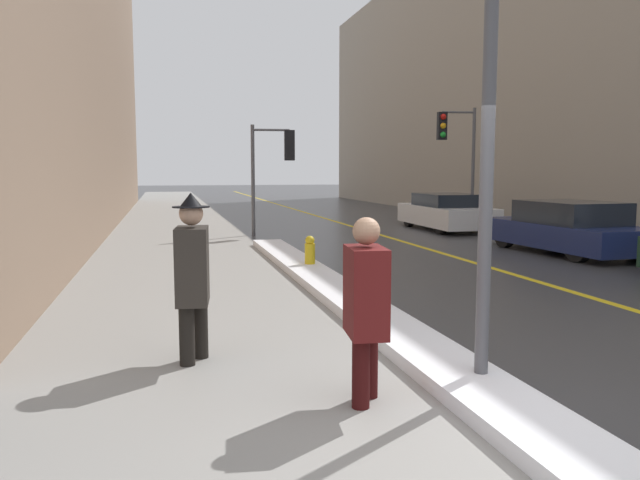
# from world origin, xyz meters

# --- Properties ---
(ground_plane) EXTENTS (160.00, 160.00, 0.00)m
(ground_plane) POSITION_xyz_m (0.00, 0.00, 0.00)
(ground_plane) COLOR #38383A
(sidewalk_slab) EXTENTS (4.00, 80.00, 0.01)m
(sidewalk_slab) POSITION_xyz_m (-2.00, 15.00, 0.01)
(sidewalk_slab) COLOR gray
(sidewalk_slab) RESTS_ON ground
(road_centre_stripe) EXTENTS (0.16, 80.00, 0.00)m
(road_centre_stripe) POSITION_xyz_m (4.00, 15.00, 0.00)
(road_centre_stripe) COLOR gold
(road_centre_stripe) RESTS_ON ground
(snow_bank_curb) EXTENTS (0.73, 13.21, 0.15)m
(snow_bank_curb) POSITION_xyz_m (0.22, 5.62, 0.08)
(snow_bank_curb) COLOR white
(snow_bank_curb) RESTS_ON ground
(building_facade_left) EXTENTS (6.00, 36.00, 14.44)m
(building_facade_left) POSITION_xyz_m (-7.00, 20.00, 7.22)
(building_facade_left) COLOR #846B56
(building_facade_left) RESTS_ON ground
(building_facade_right) EXTENTS (6.00, 36.00, 12.10)m
(building_facade_right) POSITION_xyz_m (13.00, 22.00, 6.05)
(building_facade_right) COLOR gray
(building_facade_right) RESTS_ON ground
(lamp_post) EXTENTS (0.28, 0.28, 5.68)m
(lamp_post) POSITION_xyz_m (0.35, 1.08, 3.34)
(lamp_post) COLOR #515156
(lamp_post) RESTS_ON ground
(traffic_light_near) EXTENTS (1.31, 0.33, 3.30)m
(traffic_light_near) POSITION_xyz_m (0.94, 14.75, 2.37)
(traffic_light_near) COLOR #515156
(traffic_light_near) RESTS_ON ground
(traffic_light_far) EXTENTS (1.31, 0.33, 4.00)m
(traffic_light_far) POSITION_xyz_m (6.97, 15.22, 2.89)
(traffic_light_far) COLOR #515156
(traffic_light_far) RESTS_ON ground
(pedestrian_trailing) EXTENTS (0.35, 0.54, 1.57)m
(pedestrian_trailing) POSITION_xyz_m (-0.76, 1.00, 0.87)
(pedestrian_trailing) COLOR #340C0C
(pedestrian_trailing) RESTS_ON ground
(pedestrian_in_fedora) EXTENTS (0.37, 0.56, 1.73)m
(pedestrian_in_fedora) POSITION_xyz_m (-2.10, 2.50, 0.95)
(pedestrian_in_fedora) COLOR black
(pedestrian_in_fedora) RESTS_ON ground
(parked_car_navy) EXTENTS (2.00, 4.48, 1.23)m
(parked_car_navy) POSITION_xyz_m (6.88, 9.00, 0.59)
(parked_car_navy) COLOR navy
(parked_car_navy) RESTS_ON ground
(parked_car_white) EXTENTS (1.88, 4.43, 1.19)m
(parked_car_white) POSITION_xyz_m (6.68, 15.13, 0.58)
(parked_car_white) COLOR silver
(parked_car_white) RESTS_ON ground
(fire_hydrant) EXTENTS (0.20, 0.20, 0.70)m
(fire_hydrant) POSITION_xyz_m (0.35, 7.80, 0.35)
(fire_hydrant) COLOR gold
(fire_hydrant) RESTS_ON ground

